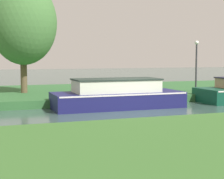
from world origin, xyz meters
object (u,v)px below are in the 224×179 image
(willow_tree_left, at_px, (23,23))
(lamp_post, at_px, (196,60))
(mooring_post_near, at_px, (157,88))
(navy_barge, at_px, (117,95))

(willow_tree_left, relative_size, lamp_post, 2.09)
(lamp_post, relative_size, mooring_post_near, 3.70)
(lamp_post, bearing_deg, navy_barge, -158.01)
(willow_tree_left, bearing_deg, navy_barge, -49.92)
(navy_barge, bearing_deg, willow_tree_left, 130.08)
(navy_barge, distance_m, willow_tree_left, 7.17)
(navy_barge, xyz_separation_m, lamp_post, (5.93, 2.40, 1.70))
(mooring_post_near, bearing_deg, willow_tree_left, 151.99)
(lamp_post, xyz_separation_m, mooring_post_near, (-3.21, -1.27, -1.49))
(navy_barge, distance_m, lamp_post, 6.62)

